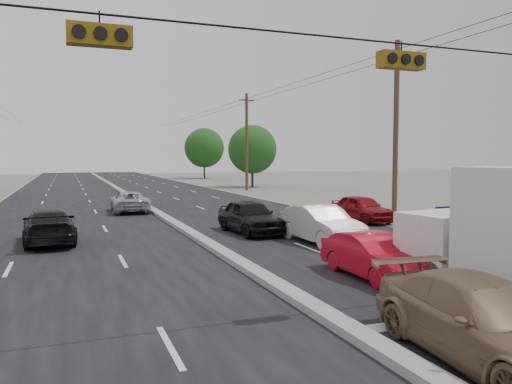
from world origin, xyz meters
TOP-DOWN VIEW (x-y plane):
  - ground at (0.00, 0.00)m, footprint 200.00×200.00m
  - road_surface at (0.00, 30.00)m, footprint 20.00×160.00m
  - center_median at (0.00, 30.00)m, footprint 0.50×160.00m
  - utility_pole_right_b at (12.50, 15.00)m, footprint 1.60×0.30m
  - utility_pole_right_c at (12.50, 40.00)m, footprint 1.60×0.30m
  - traffic_signals at (1.40, 0.00)m, footprint 25.00×0.30m
  - tree_right_mid at (15.00, 45.00)m, footprint 5.60×5.60m
  - tree_right_far at (16.00, 70.00)m, footprint 6.40×6.40m
  - tan_sedan at (1.40, -2.51)m, footprint 2.31×4.87m
  - red_sedan at (3.00, 3.11)m, footprint 1.33×3.81m
  - queue_car_a at (2.64, 12.20)m, footprint 2.09×4.56m
  - queue_car_b at (4.38, 8.77)m, footprint 1.80×4.63m
  - queue_car_d at (9.57, 4.59)m, footprint 2.17×5.23m
  - queue_car_e at (9.60, 13.89)m, footprint 1.97×4.26m
  - oncoming_near at (-5.76, 12.61)m, footprint 2.18×4.84m
  - oncoming_far at (-1.40, 23.11)m, footprint 2.31×4.74m

SIDE VIEW (x-z plane):
  - ground at x=0.00m, z-range 0.00..0.00m
  - road_surface at x=0.00m, z-range -0.01..0.01m
  - center_median at x=0.00m, z-range 0.00..0.20m
  - red_sedan at x=3.00m, z-range 0.00..1.25m
  - oncoming_far at x=-1.40m, z-range 0.00..1.30m
  - tan_sedan at x=1.40m, z-range 0.00..1.37m
  - oncoming_near at x=-5.76m, z-range 0.00..1.38m
  - queue_car_e at x=9.60m, z-range 0.00..1.41m
  - queue_car_b at x=4.38m, z-range 0.00..1.50m
  - queue_car_d at x=9.57m, z-range 0.00..1.51m
  - queue_car_a at x=2.64m, z-range 0.00..1.52m
  - tree_right_mid at x=15.00m, z-range 0.77..7.91m
  - tree_right_far at x=16.00m, z-range 0.88..9.04m
  - utility_pole_right_b at x=12.50m, z-range 0.11..10.11m
  - utility_pole_right_c at x=12.50m, z-range 0.11..10.11m
  - traffic_signals at x=1.40m, z-range 5.22..5.77m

